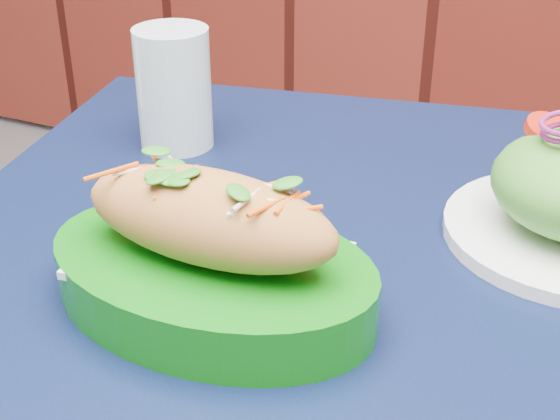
% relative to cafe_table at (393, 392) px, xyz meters
% --- Properties ---
extents(cafe_table, '(0.94, 0.94, 0.75)m').
position_rel_cafe_table_xyz_m(cafe_table, '(0.00, 0.00, 0.00)').
color(cafe_table, black).
rests_on(cafe_table, ground).
extents(banh_mi_basket, '(0.24, 0.16, 0.11)m').
position_rel_cafe_table_xyz_m(banh_mi_basket, '(-0.12, -0.06, 0.13)').
color(banh_mi_basket, '#0C6D0E').
rests_on(banh_mi_basket, cafe_table).
extents(water_glass, '(0.07, 0.07, 0.12)m').
position_rel_cafe_table_xyz_m(water_glass, '(-0.29, 0.17, 0.15)').
color(water_glass, silver).
rests_on(water_glass, cafe_table).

